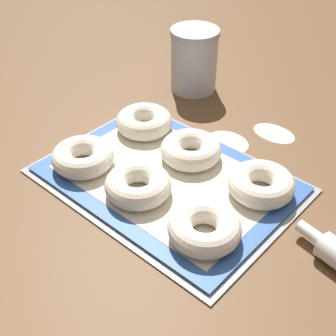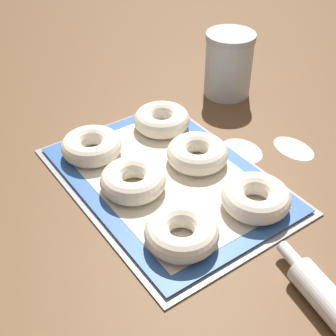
{
  "view_description": "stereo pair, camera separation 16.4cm",
  "coord_description": "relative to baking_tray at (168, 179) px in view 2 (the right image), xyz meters",
  "views": [
    {
      "loc": [
        0.47,
        -0.53,
        0.6
      ],
      "look_at": [
        -0.01,
        0.0,
        0.03
      ],
      "focal_mm": 50.0,
      "sensor_mm": 36.0,
      "label": 1
    },
    {
      "loc": [
        0.58,
        -0.41,
        0.6
      ],
      "look_at": [
        -0.01,
        0.0,
        0.03
      ],
      "focal_mm": 50.0,
      "sensor_mm": 36.0,
      "label": 2
    }
  ],
  "objects": [
    {
      "name": "bagel_back_right",
      "position": [
        0.16,
        0.08,
        0.03
      ],
      "size": [
        0.13,
        0.13,
        0.04
      ],
      "color": "silver",
      "rests_on": "baking_mat"
    },
    {
      "name": "ground_plane",
      "position": [
        0.01,
        -0.0,
        -0.0
      ],
      "size": [
        2.8,
        2.8,
        0.0
      ],
      "primitive_type": "plane",
      "color": "brown"
    },
    {
      "name": "flour_patch_far",
      "position": [
        0.01,
        0.19,
        -0.0
      ],
      "size": [
        0.1,
        0.08,
        0.0
      ],
      "color": "white",
      "rests_on": "ground_plane"
    },
    {
      "name": "baking_tray",
      "position": [
        0.0,
        0.0,
        0.0
      ],
      "size": [
        0.49,
        0.36,
        0.01
      ],
      "color": "#93969B",
      "rests_on": "ground_plane"
    },
    {
      "name": "bagel_back_center",
      "position": [
        -0.01,
        0.08,
        0.03
      ],
      "size": [
        0.13,
        0.13,
        0.04
      ],
      "color": "silver",
      "rests_on": "baking_mat"
    },
    {
      "name": "bagel_front_left",
      "position": [
        -0.15,
        -0.09,
        0.03
      ],
      "size": [
        0.13,
        0.13,
        0.04
      ],
      "color": "silver",
      "rests_on": "baking_mat"
    },
    {
      "name": "bagel_front_right",
      "position": [
        0.15,
        -0.08,
        0.03
      ],
      "size": [
        0.13,
        0.13,
        0.04
      ],
      "color": "silver",
      "rests_on": "baking_mat"
    },
    {
      "name": "flour_canister",
      "position": [
        -0.21,
        0.33,
        0.08
      ],
      "size": [
        0.12,
        0.12,
        0.16
      ],
      "color": "silver",
      "rests_on": "ground_plane"
    },
    {
      "name": "bagel_back_left",
      "position": [
        -0.15,
        0.09,
        0.03
      ],
      "size": [
        0.13,
        0.13,
        0.04
      ],
      "color": "silver",
      "rests_on": "baking_mat"
    },
    {
      "name": "bagel_front_center",
      "position": [
        -0.01,
        -0.08,
        0.03
      ],
      "size": [
        0.13,
        0.13,
        0.04
      ],
      "color": "silver",
      "rests_on": "baking_mat"
    },
    {
      "name": "flour_patch_near",
      "position": [
        0.07,
        0.29,
        -0.0
      ],
      "size": [
        0.1,
        0.07,
        0.0
      ],
      "color": "white",
      "rests_on": "ground_plane"
    },
    {
      "name": "baking_mat",
      "position": [
        0.0,
        0.0,
        0.01
      ],
      "size": [
        0.47,
        0.33,
        0.0
      ],
      "color": "#2D569E",
      "rests_on": "baking_tray"
    }
  ]
}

